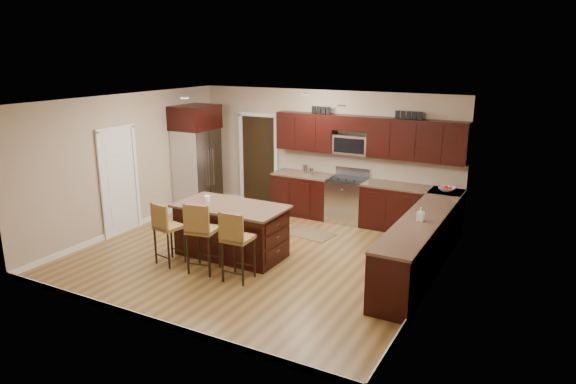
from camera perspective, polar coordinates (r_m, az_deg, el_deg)
The scene contains 23 objects.
floor at distance 9.19m, azimuth -3.26°, elevation -6.89°, with size 6.00×6.00×0.00m, color olive.
ceiling at distance 8.55m, azimuth -3.53°, elevation 10.12°, with size 6.00×6.00×0.00m, color silver.
wall_back at distance 11.15m, azimuth 4.04°, elevation 4.32°, with size 6.00×6.00×0.00m, color tan.
wall_left at distance 10.62m, azimuth -17.34°, elevation 3.10°, with size 5.50×5.50×0.00m, color tan.
wall_right at distance 7.69m, azimuth 16.04°, elevation -1.31°, with size 5.50×5.50×0.00m, color tan.
base_cabinets at distance 9.55m, azimuth 11.13°, elevation -3.36°, with size 4.02×3.96×0.92m.
upper_cabinets at distance 10.54m, azimuth 8.92°, elevation 6.23°, with size 4.00×0.33×0.80m.
range at distance 10.83m, azimuth 6.58°, elevation -0.85°, with size 0.76×0.64×1.11m.
microwave at distance 10.71m, azimuth 7.07°, elevation 5.26°, with size 0.76×0.31×0.40m, color silver.
doorway at distance 11.96m, azimuth -3.25°, elevation 3.52°, with size 0.85×0.03×2.06m, color black.
pantry_door at distance 10.48m, azimuth -18.27°, elevation 1.01°, with size 0.03×0.80×2.04m, color white.
letter_decor at distance 10.52m, azimuth 8.28°, elevation 8.75°, with size 2.20×0.03×0.15m, color black, non-canonical shape.
island at distance 9.04m, azimuth -6.30°, elevation -4.43°, with size 1.92×1.01×0.92m.
stool_left at distance 8.77m, azimuth -13.42°, elevation -3.76°, with size 0.46×0.46×1.07m.
stool_mid at distance 8.29m, azimuth -9.67°, elevation -4.16°, with size 0.51×0.51×1.18m.
stool_right at distance 7.93m, azimuth -5.84°, elevation -5.14°, with size 0.44×0.44×1.14m.
refrigerator at distance 11.62m, azimuth -10.11°, elevation 3.84°, with size 0.79×0.97×2.35m.
floor_mat at distance 10.14m, azimuth 2.55°, elevation -4.67°, with size 0.89×0.60×0.01m, color brown.
fruit_bowl at distance 10.17m, azimuth 17.23°, elevation 0.31°, with size 0.31×0.31×0.08m, color silver.
soap_bottle at distance 8.25m, azimuth 14.52°, elevation -2.40°, with size 0.10×0.10×0.22m, color #B2B2B2.
canister_tall at distance 11.08m, azimuth 1.93°, elevation 2.54°, with size 0.12×0.12×0.20m, color silver.
canister_short at distance 11.03m, azimuth 2.57°, elevation 2.31°, with size 0.11×0.11×0.14m, color silver.
island_jar at distance 9.16m, azimuth -8.98°, elevation -0.73°, with size 0.10×0.10×0.10m, color white.
Camera 1 is at (4.48, -7.24, 3.47)m, focal length 32.00 mm.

